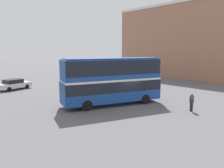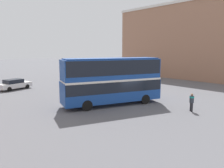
% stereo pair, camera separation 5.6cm
% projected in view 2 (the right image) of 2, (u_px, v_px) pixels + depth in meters
% --- Properties ---
extents(ground_plane, '(240.00, 240.00, 0.00)m').
position_uv_depth(ground_plane, '(127.00, 104.00, 22.64)').
color(ground_plane, '#5B5B60').
extents(building_row_right, '(10.34, 37.57, 14.66)m').
position_uv_depth(building_row_right, '(209.00, 41.00, 41.78)').
color(building_row_right, '#9E7056').
rests_on(building_row_right, ground_plane).
extents(double_decker_bus, '(10.49, 5.48, 4.78)m').
position_uv_depth(double_decker_bus, '(112.00, 78.00, 22.10)').
color(double_decker_bus, '#194293').
rests_on(double_decker_bus, ground_plane).
extents(pedestrian_foreground, '(0.57, 0.57, 1.68)m').
position_uv_depth(pedestrian_foreground, '(192.00, 100.00, 19.88)').
color(pedestrian_foreground, '#232328').
rests_on(pedestrian_foreground, ground_plane).
extents(parked_car_kerb_far, '(4.78, 2.90, 1.48)m').
position_uv_depth(parked_car_kerb_far, '(14.00, 84.00, 31.06)').
color(parked_car_kerb_far, silver).
rests_on(parked_car_kerb_far, ground_plane).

